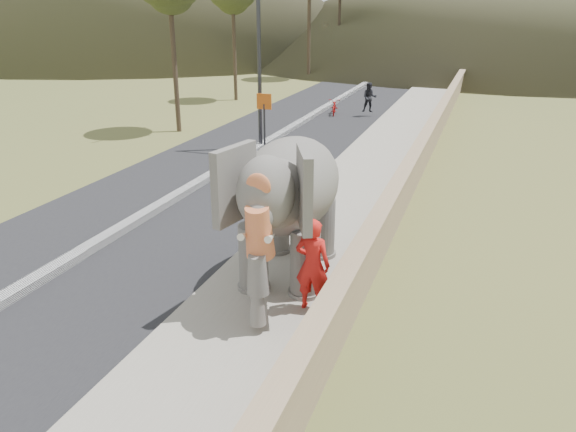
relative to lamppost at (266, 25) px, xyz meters
The scene contains 10 objects.
ground 13.50m from the lamppost, 68.12° to the right, with size 160.00×160.00×0.00m, color olive.
road 5.15m from the lamppost, 100.43° to the right, with size 7.00×120.00×0.03m, color black.
median 5.06m from the lamppost, 100.43° to the right, with size 0.35×120.00×0.22m, color black.
walkway 6.92m from the lamppost, 19.73° to the right, with size 3.00×120.00×0.15m, color #9E9687.
parapet 7.86m from the lamppost, 14.86° to the right, with size 0.30×120.00×1.10m, color tan.
lamppost is the anchor object (origin of this frame).
signboard 3.33m from the lamppost, 76.46° to the right, with size 0.60×0.08×2.40m.
elephant_and_man 11.99m from the lamppost, 65.98° to the right, with size 2.61×4.50×3.11m.
motorcyclist 9.42m from the lamppost, 80.54° to the left, with size 2.78×1.78×1.79m.
trees 20.89m from the lamppost, 73.43° to the left, with size 48.35×34.74×9.63m.
Camera 1 is at (3.71, -9.37, 5.68)m, focal length 35.00 mm.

